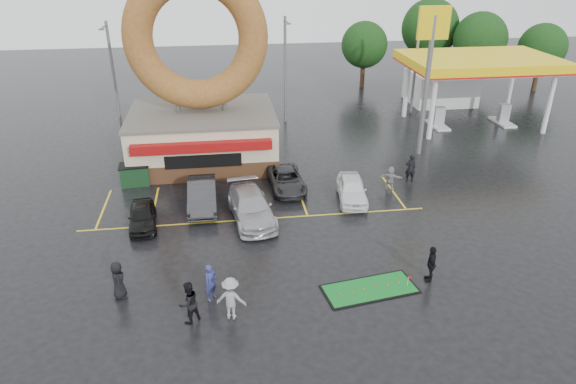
{
  "coord_description": "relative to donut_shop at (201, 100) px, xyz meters",
  "views": [
    {
      "loc": [
        -1.71,
        -22.54,
        14.4
      ],
      "look_at": [
        1.68,
        2.25,
        2.2
      ],
      "focal_mm": 32.0,
      "sensor_mm": 36.0,
      "label": 1
    }
  ],
  "objects": [
    {
      "name": "tree_far_a",
      "position": [
        29.0,
        17.03,
        0.72
      ],
      "size": [
        5.6,
        5.6,
        8.0
      ],
      "color": "#332114",
      "rests_on": "ground"
    },
    {
      "name": "tree_far_d",
      "position": [
        17.0,
        19.03,
        0.07
      ],
      "size": [
        4.9,
        4.9,
        7.0
      ],
      "color": "#332114",
      "rests_on": "ground"
    },
    {
      "name": "car_silver",
      "position": [
        2.72,
        -9.47,
        -3.68
      ],
      "size": [
        2.91,
        5.67,
        1.57
      ],
      "primitive_type": "imported",
      "rotation": [
        0.0,
        0.0,
        0.13
      ],
      "color": "#ABAAB0",
      "rests_on": "ground"
    },
    {
      "name": "streetlight_mid",
      "position": [
        7.0,
        7.95,
        0.32
      ],
      "size": [
        0.4,
        2.21,
        9.0
      ],
      "color": "slate",
      "rests_on": "ground"
    },
    {
      "name": "person_blue",
      "position": [
        0.43,
        -16.62,
        -3.58
      ],
      "size": [
        0.75,
        0.75,
        1.76
      ],
      "primitive_type": "imported",
      "rotation": [
        0.0,
        0.0,
        0.79
      ],
      "color": "navy",
      "rests_on": "ground"
    },
    {
      "name": "person_walker_far",
      "position": [
        13.55,
        -5.72,
        -3.5
      ],
      "size": [
        0.72,
        0.49,
        1.92
      ],
      "primitive_type": "imported",
      "rotation": [
        0.0,
        0.0,
        3.1
      ],
      "color": "black",
      "rests_on": "ground"
    },
    {
      "name": "gas_station",
      "position": [
        23.0,
        7.97,
        -0.77
      ],
      "size": [
        12.3,
        13.65,
        5.9
      ],
      "color": "silver",
      "rests_on": "ground"
    },
    {
      "name": "person_hoodie",
      "position": [
        1.27,
        -18.01,
        -3.48
      ],
      "size": [
        1.42,
        1.04,
        1.97
      ],
      "primitive_type": "imported",
      "rotation": [
        0.0,
        0.0,
        2.87
      ],
      "color": "gray",
      "rests_on": "ground"
    },
    {
      "name": "person_bystander",
      "position": [
        -3.64,
        -15.92,
        -3.55
      ],
      "size": [
        0.74,
        0.98,
        1.82
      ],
      "primitive_type": "imported",
      "rotation": [
        0.0,
        0.0,
        1.76
      ],
      "color": "black",
      "rests_on": "ground"
    },
    {
      "name": "shell_sign",
      "position": [
        16.0,
        -0.97,
        2.91
      ],
      "size": [
        2.2,
        0.36,
        10.6
      ],
      "color": "slate",
      "rests_on": "ground"
    },
    {
      "name": "person_walker_near",
      "position": [
        11.87,
        -6.73,
        -3.68
      ],
      "size": [
        1.52,
        1.07,
        1.58
      ],
      "primitive_type": "imported",
      "rotation": [
        0.0,
        0.0,
        2.68
      ],
      "color": "gray",
      "rests_on": "ground"
    },
    {
      "name": "streetlight_left",
      "position": [
        -7.0,
        6.95,
        0.32
      ],
      "size": [
        0.4,
        2.21,
        9.0
      ],
      "color": "slate",
      "rests_on": "ground"
    },
    {
      "name": "ground",
      "position": [
        3.0,
        -12.97,
        -4.46
      ],
      "size": [
        120.0,
        120.0,
        0.0
      ],
      "primitive_type": "plane",
      "color": "black",
      "rests_on": "ground"
    },
    {
      "name": "person_blackjkt",
      "position": [
        -0.48,
        -18.03,
        -3.5
      ],
      "size": [
        1.19,
        1.16,
        1.93
      ],
      "primitive_type": "imported",
      "rotation": [
        0.0,
        0.0,
        3.83
      ],
      "color": "black",
      "rests_on": "ground"
    },
    {
      "name": "putting_green",
      "position": [
        7.64,
        -16.94,
        -4.43
      ],
      "size": [
        4.58,
        2.54,
        0.54
      ],
      "color": "black",
      "rests_on": "ground"
    },
    {
      "name": "donut_shop",
      "position": [
        0.0,
        0.0,
        0.0
      ],
      "size": [
        10.2,
        8.7,
        13.5
      ],
      "color": "#472B19",
      "rests_on": "ground"
    },
    {
      "name": "car_grey",
      "position": [
        5.26,
        -5.73,
        -3.83
      ],
      "size": [
        2.29,
        4.64,
        1.27
      ],
      "primitive_type": "imported",
      "rotation": [
        0.0,
        0.0,
        0.04
      ],
      "color": "#29292B",
      "rests_on": "ground"
    },
    {
      "name": "car_white",
      "position": [
        9.05,
        -7.86,
        -3.75
      ],
      "size": [
        2.25,
        4.4,
        1.43
      ],
      "primitive_type": "imported",
      "rotation": [
        0.0,
        0.0,
        -0.14
      ],
      "color": "white",
      "rests_on": "ground"
    },
    {
      "name": "car_black",
      "position": [
        -3.37,
        -9.47,
        -3.84
      ],
      "size": [
        1.86,
        3.82,
        1.25
      ],
      "primitive_type": "imported",
      "rotation": [
        0.0,
        0.0,
        0.11
      ],
      "color": "black",
      "rests_on": "ground"
    },
    {
      "name": "tree_far_b",
      "position": [
        35.0,
        15.03,
        0.07
      ],
      "size": [
        4.9,
        4.9,
        7.0
      ],
      "color": "#332114",
      "rests_on": "ground"
    },
    {
      "name": "car_dgrey",
      "position": [
        -0.08,
        -7.56,
        -3.68
      ],
      "size": [
        1.72,
        4.79,
        1.57
      ],
      "primitive_type": "imported",
      "rotation": [
        0.0,
        0.0,
        0.01
      ],
      "color": "#2D2D2F",
      "rests_on": "ground"
    },
    {
      "name": "person_cameraman",
      "position": [
        10.63,
        -16.58,
        -3.55
      ],
      "size": [
        0.74,
        1.16,
        1.83
      ],
      "primitive_type": "imported",
      "rotation": [
        0.0,
        0.0,
        -1.87
      ],
      "color": "black",
      "rests_on": "ground"
    },
    {
      "name": "streetlight_right",
      "position": [
        19.0,
        8.95,
        0.32
      ],
      "size": [
        0.4,
        2.21,
        9.0
      ],
      "color": "slate",
      "rests_on": "ground"
    },
    {
      "name": "dumpster",
      "position": [
        -4.5,
        -3.67,
        -3.81
      ],
      "size": [
        1.89,
        1.33,
        1.3
      ],
      "primitive_type": "cube",
      "rotation": [
        0.0,
        0.0,
        0.08
      ],
      "color": "#163B1E",
      "rests_on": "ground"
    },
    {
      "name": "tree_far_c",
      "position": [
        25.0,
        21.03,
        1.37
      ],
      "size": [
        6.3,
        6.3,
        9.0
      ],
      "color": "#332114",
      "rests_on": "ground"
    }
  ]
}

